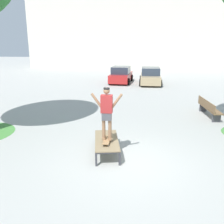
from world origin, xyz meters
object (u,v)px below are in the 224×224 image
car_tan (150,76)px  skateboard (107,140)px  park_bench (209,108)px  skater (107,110)px  car_red (121,75)px  skate_box (107,141)px

car_tan → skateboard: bearing=-96.9°
skateboard → car_tan: size_ratio=0.19×
park_bench → car_tan: bearing=104.5°
skater → car_tan: skater is taller
park_bench → car_red: bearing=116.4°
car_red → skate_box: bearing=-86.9°
car_red → park_bench: size_ratio=1.77×
skater → car_red: skater is taller
skate_box → car_red: 15.53m
skate_box → car_red: bearing=93.1°
skate_box → skateboard: size_ratio=2.50×
car_red → park_bench: 11.90m
skate_box → car_red: car_red is taller
skater → park_bench: (4.43, 5.06, -1.08)m
skateboard → car_red: 15.74m
car_red → car_tan: bearing=-13.2°
skater → skate_box: bearing=100.5°
skateboard → park_bench: size_ratio=0.33×
car_red → park_bench: bearing=-63.6°
car_tan → skate_box: bearing=-97.2°
skater → car_tan: 15.21m
skate_box → skater: skater is taller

